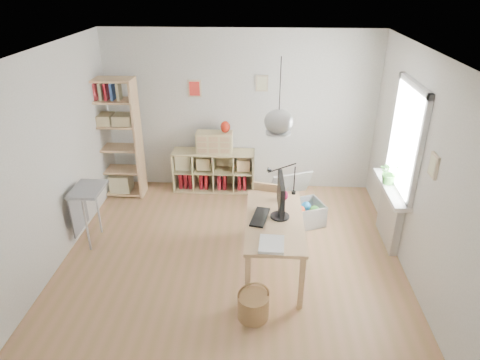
# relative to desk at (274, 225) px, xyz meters

# --- Properties ---
(ground) EXTENTS (4.50, 4.50, 0.00)m
(ground) POSITION_rel_desk_xyz_m (-0.55, 0.15, -0.66)
(ground) COLOR tan
(ground) RESTS_ON ground
(room_shell) EXTENTS (4.50, 4.50, 4.50)m
(room_shell) POSITION_rel_desk_xyz_m (-0.00, 0.00, 1.34)
(room_shell) COLOR white
(room_shell) RESTS_ON ground
(window_unit) EXTENTS (0.07, 1.16, 1.46)m
(window_unit) POSITION_rel_desk_xyz_m (1.68, 0.75, 0.89)
(window_unit) COLOR white
(window_unit) RESTS_ON ground
(radiator) EXTENTS (0.10, 0.80, 0.80)m
(radiator) POSITION_rel_desk_xyz_m (1.64, 0.75, -0.26)
(radiator) COLOR silver
(radiator) RESTS_ON ground
(windowsill) EXTENTS (0.22, 1.20, 0.06)m
(windowsill) POSITION_rel_desk_xyz_m (1.59, 0.75, 0.17)
(windowsill) COLOR white
(windowsill) RESTS_ON radiator
(desk) EXTENTS (0.70, 1.50, 0.75)m
(desk) POSITION_rel_desk_xyz_m (0.00, 0.00, 0.00)
(desk) COLOR tan
(desk) RESTS_ON ground
(cube_shelf) EXTENTS (1.40, 0.38, 0.72)m
(cube_shelf) POSITION_rel_desk_xyz_m (-1.02, 2.23, -0.36)
(cube_shelf) COLOR beige
(cube_shelf) RESTS_ON ground
(tall_bookshelf) EXTENTS (0.80, 0.38, 2.00)m
(tall_bookshelf) POSITION_rel_desk_xyz_m (-2.59, 1.95, 0.43)
(tall_bookshelf) COLOR tan
(tall_bookshelf) RESTS_ON ground
(side_table) EXTENTS (0.40, 0.55, 0.85)m
(side_table) POSITION_rel_desk_xyz_m (-2.59, 0.50, 0.01)
(side_table) COLOR gray
(side_table) RESTS_ON ground
(chair) EXTENTS (0.51, 0.51, 0.86)m
(chair) POSITION_rel_desk_xyz_m (-0.10, 0.60, -0.16)
(chair) COLOR gray
(chair) RESTS_ON ground
(wicker_basket) EXTENTS (0.35, 0.35, 0.49)m
(wicker_basket) POSITION_rel_desk_xyz_m (-0.23, -0.88, -0.50)
(wicker_basket) COLOR #946942
(wicker_basket) RESTS_ON ground
(storage_chest) EXTENTS (0.89, 0.94, 0.70)m
(storage_chest) POSITION_rel_desk_xyz_m (0.42, 1.18, -0.43)
(storage_chest) COLOR silver
(storage_chest) RESTS_ON ground
(monitor) EXTENTS (0.24, 0.59, 0.52)m
(monitor) POSITION_rel_desk_xyz_m (0.07, 0.05, 0.38)
(monitor) COLOR black
(monitor) RESTS_ON desk
(keyboard) EXTENTS (0.25, 0.48, 0.02)m
(keyboard) POSITION_rel_desk_xyz_m (-0.18, 0.02, 0.10)
(keyboard) COLOR black
(keyboard) RESTS_ON desk
(task_lamp) EXTENTS (0.41, 0.15, 0.43)m
(task_lamp) POSITION_rel_desk_xyz_m (0.07, 0.62, 0.39)
(task_lamp) COLOR black
(task_lamp) RESTS_ON desk
(yarn_ball) EXTENTS (0.15, 0.15, 0.15)m
(yarn_ball) POSITION_rel_desk_xyz_m (0.11, 0.48, 0.17)
(yarn_ball) COLOR #550B1F
(yarn_ball) RESTS_ON desk
(paper_tray) EXTENTS (0.29, 0.36, 0.03)m
(paper_tray) POSITION_rel_desk_xyz_m (-0.04, -0.57, 0.11)
(paper_tray) COLOR white
(paper_tray) RESTS_ON desk
(drawer_chest) EXTENTS (0.61, 0.28, 0.35)m
(drawer_chest) POSITION_rel_desk_xyz_m (-0.98, 2.19, 0.24)
(drawer_chest) COLOR beige
(drawer_chest) RESTS_ON cube_shelf
(red_vase) EXTENTS (0.16, 0.16, 0.19)m
(red_vase) POSITION_rel_desk_xyz_m (-0.79, 2.19, 0.51)
(red_vase) COLOR maroon
(red_vase) RESTS_ON drawer_chest
(potted_plant) EXTENTS (0.36, 0.34, 0.33)m
(potted_plant) POSITION_rel_desk_xyz_m (1.57, 0.85, 0.37)
(potted_plant) COLOR #34712A
(potted_plant) RESTS_ON windowsill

